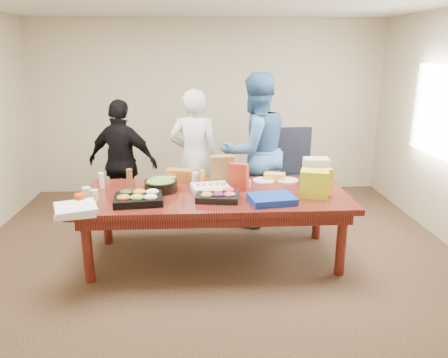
{
  "coord_description": "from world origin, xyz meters",
  "views": [
    {
      "loc": [
        -0.15,
        -4.3,
        2.16
      ],
      "look_at": [
        0.11,
        0.1,
        0.87
      ],
      "focal_mm": 34.35,
      "sensor_mm": 36.0,
      "label": 1
    }
  ],
  "objects": [
    {
      "name": "floor",
      "position": [
        0.0,
        0.0,
        -0.01
      ],
      "size": [
        5.5,
        5.0,
        0.02
      ],
      "primitive_type": "cube",
      "color": "#47301E",
      "rests_on": "ground"
    },
    {
      "name": "wall_back",
      "position": [
        0.0,
        2.5,
        1.35
      ],
      "size": [
        5.5,
        0.04,
        2.7
      ],
      "primitive_type": "cube",
      "color": "beige",
      "rests_on": "floor"
    },
    {
      "name": "wall_front",
      "position": [
        0.0,
        -2.5,
        1.35
      ],
      "size": [
        5.5,
        0.04,
        2.7
      ],
      "primitive_type": "cube",
      "color": "beige",
      "rests_on": "floor"
    },
    {
      "name": "window_panel",
      "position": [
        2.72,
        0.6,
        1.5
      ],
      "size": [
        0.03,
        1.4,
        1.1
      ],
      "primitive_type": "cube",
      "color": "white",
      "rests_on": "wall_right"
    },
    {
      "name": "window_blinds",
      "position": [
        2.68,
        0.6,
        1.5
      ],
      "size": [
        0.04,
        1.36,
        1.0
      ],
      "primitive_type": "cube",
      "color": "beige",
      "rests_on": "wall_right"
    },
    {
      "name": "conference_table",
      "position": [
        0.0,
        0.0,
        0.38
      ],
      "size": [
        2.8,
        1.2,
        0.75
      ],
      "primitive_type": "cube",
      "color": "#4C1C0F",
      "rests_on": "floor"
    },
    {
      "name": "office_chair",
      "position": [
        1.12,
        1.11,
        0.58
      ],
      "size": [
        0.61,
        0.61,
        1.16
      ],
      "primitive_type": "cube",
      "rotation": [
        0.0,
        0.0,
        0.04
      ],
      "color": "black",
      "rests_on": "floor"
    },
    {
      "name": "person_center",
      "position": [
        -0.22,
        1.07,
        0.88
      ],
      "size": [
        0.66,
        0.45,
        1.76
      ],
      "primitive_type": "imported",
      "rotation": [
        0.0,
        0.0,
        3.1
      ],
      "color": "silver",
      "rests_on": "floor"
    },
    {
      "name": "person_right",
      "position": [
        0.55,
        0.97,
        0.98
      ],
      "size": [
        1.18,
        1.07,
        1.96
      ],
      "primitive_type": "imported",
      "rotation": [
        0.0,
        0.0,
        3.58
      ],
      "color": "#37689C",
      "rests_on": "floor"
    },
    {
      "name": "person_left",
      "position": [
        -1.14,
        1.11,
        0.81
      ],
      "size": [
        1.03,
        0.69,
        1.63
      ],
      "primitive_type": "imported",
      "rotation": [
        0.0,
        0.0,
        2.8
      ],
      "color": "black",
      "rests_on": "floor"
    },
    {
      "name": "veggie_tray",
      "position": [
        -0.76,
        -0.26,
        0.79
      ],
      "size": [
        0.51,
        0.42,
        0.07
      ],
      "primitive_type": "cube",
      "rotation": [
        0.0,
        0.0,
        0.11
      ],
      "color": "black",
      "rests_on": "conference_table"
    },
    {
      "name": "fruit_tray",
      "position": [
        0.03,
        -0.21,
        0.78
      ],
      "size": [
        0.46,
        0.38,
        0.06
      ],
      "primitive_type": "cube",
      "rotation": [
        0.0,
        0.0,
        -0.15
      ],
      "color": "black",
      "rests_on": "conference_table"
    },
    {
      "name": "sheet_cake",
      "position": [
        -0.04,
        0.07,
        0.78
      ],
      "size": [
        0.44,
        0.36,
        0.07
      ],
      "primitive_type": "cube",
      "rotation": [
        0.0,
        0.0,
        0.2
      ],
      "color": "silver",
      "rests_on": "conference_table"
    },
    {
      "name": "salad_bowl",
      "position": [
        -0.57,
        0.11,
        0.81
      ],
      "size": [
        0.42,
        0.42,
        0.11
      ],
      "primitive_type": "cylinder",
      "rotation": [
        0.0,
        0.0,
        -0.21
      ],
      "color": "black",
      "rests_on": "conference_table"
    },
    {
      "name": "chip_bag_blue",
      "position": [
        0.56,
        -0.32,
        0.78
      ],
      "size": [
        0.48,
        0.39,
        0.07
      ],
      "primitive_type": "cube",
      "rotation": [
        0.0,
        0.0,
        0.16
      ],
      "color": "#1231A3",
      "rests_on": "conference_table"
    },
    {
      "name": "chip_bag_red",
      "position": [
        0.26,
        0.1,
        0.9
      ],
      "size": [
        0.22,
        0.16,
        0.29
      ],
      "primitive_type": "cube",
      "rotation": [
        0.0,
        0.0,
        -0.43
      ],
      "color": "#A92A18",
      "rests_on": "conference_table"
    },
    {
      "name": "chip_bag_yellow",
      "position": [
        1.11,
        -0.15,
        0.89
      ],
      "size": [
        0.2,
        0.1,
        0.28
      ],
      "primitive_type": "cube",
      "rotation": [
        0.0,
        0.0,
        0.15
      ],
      "color": "yellow",
      "rests_on": "conference_table"
    },
    {
      "name": "chip_bag_orange",
      "position": [
        0.3,
        0.15,
        0.88
      ],
      "size": [
        0.17,
        0.08,
        0.25
      ],
      "primitive_type": "cube",
      "rotation": [
        0.0,
        0.0,
        0.06
      ],
      "color": "red",
      "rests_on": "conference_table"
    },
    {
      "name": "mayo_jar",
      "position": [
        -0.2,
        0.38,
        0.81
      ],
      "size": [
        0.1,
        0.1,
        0.12
      ],
      "primitive_type": "cylinder",
      "rotation": [
        0.0,
        0.0,
        -0.26
      ],
      "color": "white",
      "rests_on": "conference_table"
    },
    {
      "name": "mustard_bottle",
      "position": [
        -0.12,
        0.31,
        0.83
      ],
      "size": [
        0.07,
        0.07,
        0.17
      ],
      "primitive_type": "cylinder",
      "rotation": [
        0.0,
        0.0,
        0.15
      ],
      "color": "yellow",
      "rests_on": "conference_table"
    },
    {
      "name": "dressing_bottle",
      "position": [
        -0.93,
        0.28,
        0.85
      ],
      "size": [
        0.07,
        0.07,
        0.2
      ],
      "primitive_type": "cylinder",
      "rotation": [
        0.0,
        0.0,
        0.06
      ],
      "color": "brown",
      "rests_on": "conference_table"
    },
    {
      "name": "ranch_bottle",
      "position": [
        -1.23,
        0.26,
        0.84
      ],
      "size": [
        0.07,
        0.07,
        0.17
      ],
      "primitive_type": "cylinder",
      "rotation": [
        0.0,
        0.0,
        -0.24
      ],
      "color": "white",
      "rests_on": "conference_table"
    },
    {
      "name": "banana_bunch",
      "position": [
        0.72,
        0.46,
        0.79
      ],
      "size": [
        0.27,
        0.2,
        0.08
      ],
      "primitive_type": "cube",
      "rotation": [
        0.0,
        0.0,
        -0.29
      ],
      "color": "#F6AF36",
      "rests_on": "conference_table"
    },
    {
      "name": "bread_loaf",
      "position": [
        -0.38,
        0.48,
        0.82
      ],
      "size": [
        0.36,
        0.22,
        0.13
      ],
      "primitive_type": "cube",
      "rotation": [
        0.0,
        0.0,
        -0.23
      ],
      "color": "#965C27",
      "rests_on": "conference_table"
    },
    {
      "name": "kraft_bag",
      "position": [
        0.1,
        0.33,
        0.91
      ],
      "size": [
        0.26,
        0.16,
        0.33
      ],
      "primitive_type": "cube",
      "rotation": [
        0.0,
        0.0,
        0.08
      ],
      "color": "brown",
      "rests_on": "conference_table"
    },
    {
      "name": "red_cup",
      "position": [
        -1.3,
        -0.36,
        0.82
      ],
      "size": [
        0.12,
        0.12,
        0.13
      ],
      "primitive_type": "cylinder",
      "rotation": [
        0.0,
        0.0,
        0.22
      ],
      "color": "red",
      "rests_on": "conference_table"
    },
    {
      "name": "clear_cup_a",
      "position": [
        -1.21,
        -0.17,
        0.8
      ],
      "size": [
        0.1,
        0.1,
        0.11
      ],
      "primitive_type": "cylinder",
      "rotation": [
        0.0,
        0.0,
        0.27
      ],
      "color": "silver",
      "rests_on": "conference_table"
    },
    {
      "name": "clear_cup_b",
      "position": [
        -1.3,
        -0.12,
        0.81
      ],
      "size": [
        0.1,
        0.1,
        0.12
      ],
      "primitive_type": "cylinder",
      "rotation": [
        0.0,
        0.0,
        -0.11
      ],
      "color": "white",
      "rests_on": "conference_table"
    },
    {
      "name": "pizza_box_lower",
      "position": [
        -1.3,
        -0.52,
        0.77
      ],
      "size": [
        0.43,
        0.43,
        0.04
      ],
      "primitive_type": "cube",
      "rotation": [
        0.0,
        0.0,
        0.23
      ],
      "color": "white",
      "rests_on": "conference_table"
    },
    {
      "name": "pizza_box_upper",
      "position": [
        -1.29,
        -0.55,
        0.81
      ],
      "size": [
        0.46,
        0.46,
        0.04
      ],
      "primitive_type": "cube",
      "rotation": [
        0.0,
        0.0,
        0.36
      ],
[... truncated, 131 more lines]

